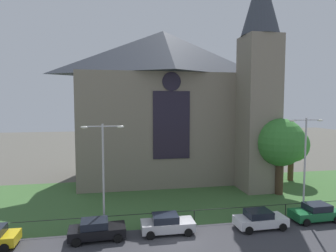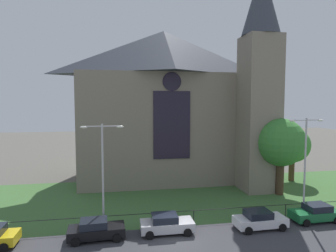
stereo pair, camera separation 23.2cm
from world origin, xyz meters
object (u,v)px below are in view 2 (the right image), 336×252
streetlamp_far (305,155)px  parked_car_silver (166,224)px  tree_right_near (281,143)px  parked_car_black (96,229)px  church_building (170,103)px  streetlamp_near (103,164)px  parked_car_white (260,220)px  tree_right_far (292,145)px  parked_car_green (315,213)px

streetlamp_far → parked_car_silver: 13.93m
tree_right_near → parked_car_black: tree_right_near is taller
church_building → streetlamp_near: size_ratio=3.00×
church_building → parked_car_white: 20.49m
tree_right_near → tree_right_far: 7.16m
parked_car_green → tree_right_near: bearing=-99.2°
tree_right_far → parked_car_white: (-11.37, -13.33, -3.99)m
parked_car_white → parked_car_silver: bearing=174.9°
tree_right_near → parked_car_white: tree_right_near is taller
parked_car_black → parked_car_white: size_ratio=1.01×
parked_car_white → parked_car_green: 5.55m
parked_car_green → parked_car_white: bearing=4.5°
streetlamp_near → parked_car_black: bearing=-108.5°
church_building → streetlamp_near: church_building is taller
parked_car_silver → parked_car_green: bearing=1.1°
streetlamp_far → streetlamp_near: bearing=-180.0°
tree_right_near → streetlamp_near: (-19.18, -6.23, -0.38)m
parked_car_black → parked_car_silver: (5.43, 0.11, 0.00)m
tree_right_far → parked_car_black: tree_right_far is taller
parked_car_black → parked_car_silver: bearing=-1.6°
parked_car_black → tree_right_near: bearing=18.7°
parked_car_green → tree_right_far: bearing=-115.9°
tree_right_far → parked_car_white: size_ratio=1.67×
church_building → tree_right_near: bearing=-41.2°
tree_right_far → parked_car_green: bearing=-114.6°
streetlamp_near → tree_right_far: bearing=25.5°
streetlamp_near → streetlamp_far: size_ratio=0.96×
church_building → streetlamp_far: (9.56, -15.73, -4.62)m
tree_right_far → streetlamp_far: bearing=-118.0°
streetlamp_far → parked_car_black: 19.10m
tree_right_near → parked_car_silver: size_ratio=2.04×
streetlamp_far → parked_car_white: streetlamp_far is taller
parked_car_black → parked_car_white: (13.12, -0.37, 0.00)m
parked_car_silver → church_building: bearing=79.5°
church_building → parked_car_green: 21.86m
church_building → parked_car_black: (-8.84, -17.26, -9.53)m
streetlamp_far → parked_car_white: (-5.28, -1.89, -4.90)m
tree_right_far → parked_car_silver: bearing=-146.0°
streetlamp_far → parked_car_white: 7.45m
streetlamp_near → parked_car_green: size_ratio=2.04×
church_building → parked_car_green: church_building is taller
parked_car_black → parked_car_white: bearing=-4.4°
streetlamp_near → parked_car_black: size_ratio=2.02×
parked_car_silver → parked_car_green: size_ratio=1.00×
parked_car_silver → parked_car_black: bearing=-178.1°
tree_right_near → streetlamp_near: 20.17m
streetlamp_far → parked_car_black: bearing=-175.3°
parked_car_black → church_building: bearing=60.1°
tree_right_near → parked_car_silver: 16.96m
parked_car_black → streetlamp_near: bearing=68.7°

